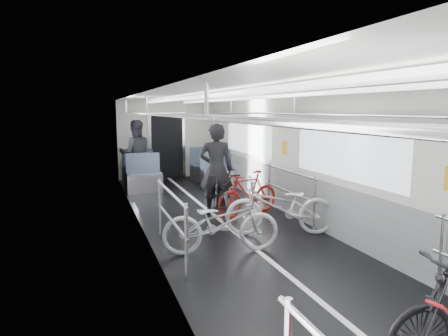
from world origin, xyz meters
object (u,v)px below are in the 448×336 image
(bike_right_mid, at_px, (281,207))
(person_standing, at_px, (216,169))
(bike_left_far, at_px, (221,223))
(bike_aisle, at_px, (221,193))
(person_seated, at_px, (136,153))
(bike_right_far, at_px, (248,194))

(bike_right_mid, bearing_deg, person_standing, -143.22)
(bike_left_far, relative_size, bike_aisle, 1.01)
(bike_right_mid, distance_m, person_seated, 5.57)
(bike_right_mid, distance_m, bike_aisle, 1.65)
(bike_left_far, distance_m, person_seated, 5.78)
(person_standing, xyz_separation_m, person_seated, (-1.17, 3.61, -0.01))
(bike_right_far, xyz_separation_m, bike_aisle, (-0.50, 0.25, -0.00))
(person_standing, bearing_deg, bike_left_far, 93.27)
(bike_left_far, xyz_separation_m, bike_aisle, (0.68, 2.02, -0.00))
(bike_left_far, bearing_deg, person_seated, 14.25)
(bike_aisle, height_order, person_seated, person_seated)
(person_standing, distance_m, person_seated, 3.79)
(bike_aisle, bearing_deg, bike_left_far, -99.18)
(bike_right_mid, xyz_separation_m, person_seated, (-1.79, 5.26, 0.43))
(bike_right_far, bearing_deg, bike_left_far, -51.91)
(bike_left_far, height_order, person_standing, person_standing)
(bike_right_mid, height_order, bike_right_far, bike_right_mid)
(bike_aisle, bearing_deg, person_standing, 130.58)
(bike_left_far, distance_m, bike_right_far, 2.13)
(bike_left_far, bearing_deg, bike_right_mid, -60.28)
(person_seated, bearing_deg, bike_right_far, 116.25)
(bike_left_far, relative_size, person_seated, 0.95)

